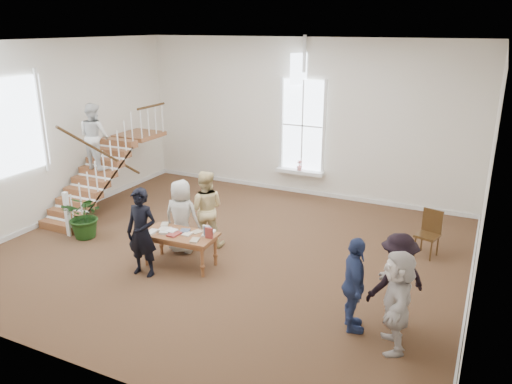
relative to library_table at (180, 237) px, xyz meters
The scene contains 12 objects.
ground 1.38m from the library_table, 61.48° to the left, with size 10.00×10.00×0.00m, color #462A1B.
room_shell 5.51m from the library_table, 83.88° to the left, with size 10.49×10.00×10.00m.
staircase 4.29m from the library_table, 154.04° to the left, with size 1.10×4.10×2.92m.
library_table is the anchor object (origin of this frame).
police_officer 0.83m from the library_table, 124.23° to the right, with size 0.66×0.44×1.82m, color black.
elderly_woman 0.72m from the library_table, 119.78° to the left, with size 0.81×0.53×1.65m, color beige.
person_yellow 1.13m from the library_table, 92.23° to the left, with size 0.86×0.67×1.77m, color beige.
woman_cluster_a 3.94m from the library_table, 10.61° to the right, with size 0.96×0.40×1.64m, color navy.
woman_cluster_b 4.48m from the library_table, ahead, with size 1.07×0.61×1.65m, color black.
woman_cluster_c 4.68m from the library_table, 11.40° to the right, with size 1.53×0.49×1.65m, color beige.
floor_plant 2.82m from the library_table, behind, with size 0.98×0.85×1.09m, color #193C13.
side_chair 5.38m from the library_table, 31.05° to the left, with size 0.55×0.55×1.03m.
Camera 1 is at (4.96, -8.94, 4.83)m, focal length 35.00 mm.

